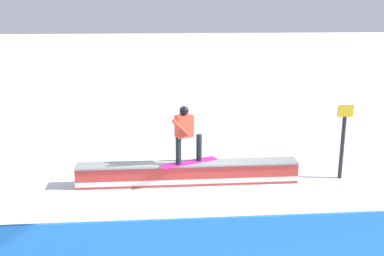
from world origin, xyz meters
TOP-DOWN VIEW (x-y plane):
  - ground_plane at (0.00, 0.00)m, footprint 120.00×120.00m
  - grind_box at (0.00, 0.00)m, footprint 5.42×0.52m
  - snowboarder at (0.06, 0.04)m, footprint 1.47×0.85m
  - safety_fence at (0.00, 4.27)m, footprint 9.21×0.11m
  - trail_marker at (-3.88, -0.05)m, footprint 0.40×0.10m

SIDE VIEW (x-z plane):
  - ground_plane at x=0.00m, z-range 0.00..0.00m
  - grind_box at x=0.00m, z-range -0.02..0.52m
  - safety_fence at x=0.00m, z-range 0.00..1.16m
  - trail_marker at x=-3.88m, z-range 0.07..1.97m
  - snowboarder at x=0.06m, z-range 0.61..2.03m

